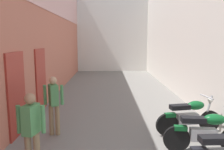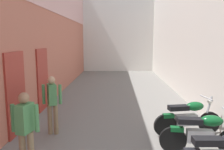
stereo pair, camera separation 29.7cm
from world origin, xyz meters
The scene contains 8 objects.
ground_plane centered at (0.00, 7.02, 0.00)m, with size 34.04×34.04×0.00m, color slate.
building_left centered at (-2.95, 8.97, 3.28)m, with size 0.45×18.04×6.52m.
building_right centered at (2.96, 9.02, 2.82)m, with size 0.45×18.04×5.63m.
building_far_end centered at (0.00, 19.04, 3.08)m, with size 8.52×2.00×6.15m, color silver.
motorcycle_fourth centered at (1.82, 4.54, 0.50)m, with size 1.85×0.58×1.04m.
motorcycle_fifth centered at (1.82, 5.59, 0.50)m, with size 1.83×0.58×1.04m.
pedestrian_mid_alley centered at (-1.75, 3.73, 0.92)m, with size 0.52×0.38×1.57m.
pedestrian_further_down centered at (-1.78, 5.58, 0.92)m, with size 0.52×0.39×1.57m.
Camera 2 is at (-0.06, -0.29, 2.52)m, focal length 36.99 mm.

